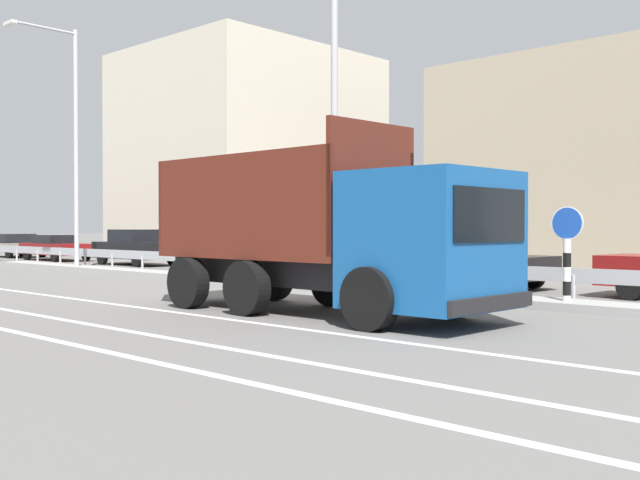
{
  "coord_description": "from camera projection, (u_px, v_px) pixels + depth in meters",
  "views": [
    {
      "loc": [
        13.46,
        -12.3,
        1.68
      ],
      "look_at": [
        1.69,
        0.13,
        1.38
      ],
      "focal_mm": 42.0,
      "sensor_mm": 36.0,
      "label": 1
    }
  ],
  "objects": [
    {
      "name": "lane_strip_2",
      "position": [
        69.0,
        344.0,
        10.71
      ],
      "size": [
        67.59,
        0.16,
        0.01
      ],
      "primitive_type": "cube",
      "color": "silver",
      "rests_on": "ground_plane"
    },
    {
      "name": "street_lamp_2",
      "position": [
        330.0,
        58.0,
        19.0
      ],
      "size": [
        0.71,
        2.54,
        10.86
      ],
      "color": "#ADADB2",
      "rests_on": "ground_plane"
    },
    {
      "name": "lane_strip_0",
      "position": [
        248.0,
        322.0,
        13.16
      ],
      "size": [
        67.59,
        0.16,
        0.01
      ],
      "primitive_type": "cube",
      "color": "silver",
      "rests_on": "ground_plane"
    },
    {
      "name": "parked_car_0",
      "position": [
        15.0,
        245.0,
        41.28
      ],
      "size": [
        4.1,
        2.06,
        1.29
      ],
      "rotation": [
        0.0,
        0.0,
        -1.58
      ],
      "color": "gray",
      "rests_on": "ground_plane"
    },
    {
      "name": "lane_strip_1",
      "position": [
        147.0,
        334.0,
        11.65
      ],
      "size": [
        67.59,
        0.16,
        0.01
      ],
      "primitive_type": "cube",
      "color": "silver",
      "rests_on": "ground_plane"
    },
    {
      "name": "parked_car_4",
      "position": [
        326.0,
        255.0,
        24.96
      ],
      "size": [
        3.92,
        1.93,
        1.4
      ],
      "rotation": [
        0.0,
        0.0,
        -1.56
      ],
      "color": "#B27A14",
      "rests_on": "ground_plane"
    },
    {
      "name": "parked_car_3",
      "position": [
        230.0,
        253.0,
        28.5
      ],
      "size": [
        3.96,
        2.04,
        1.32
      ],
      "rotation": [
        0.0,
        0.0,
        1.52
      ],
      "color": "gray",
      "rests_on": "ground_plane"
    },
    {
      "name": "median_guardrail",
      "position": [
        355.0,
        267.0,
        20.62
      ],
      "size": [
        67.59,
        0.09,
        0.78
      ],
      "color": "#9EA0A5",
      "rests_on": "ground_plane"
    },
    {
      "name": "parked_car_5",
      "position": [
        476.0,
        261.0,
        20.65
      ],
      "size": [
        4.36,
        2.12,
        1.45
      ],
      "rotation": [
        0.0,
        0.0,
        1.51
      ],
      "color": "black",
      "rests_on": "ground_plane"
    },
    {
      "name": "dump_truck",
      "position": [
        360.0,
        246.0,
        13.71
      ],
      "size": [
        7.67,
        2.75,
        3.57
      ],
      "rotation": [
        0.0,
        0.0,
        -1.58
      ],
      "color": "#144C8C",
      "rests_on": "ground_plane"
    },
    {
      "name": "median_road_sign",
      "position": [
        567.0,
        256.0,
        15.11
      ],
      "size": [
        0.68,
        0.16,
        2.09
      ],
      "color": "white",
      "rests_on": "ground_plane"
    },
    {
      "name": "median_island",
      "position": [
        325.0,
        287.0,
        19.73
      ],
      "size": [
        37.18,
        1.1,
        0.18
      ],
      "primitive_type": "cube",
      "color": "gray",
      "rests_on": "ground_plane"
    },
    {
      "name": "street_lamp_1",
      "position": [
        71.0,
        136.0,
        28.4
      ],
      "size": [
        0.7,
        2.72,
        9.18
      ],
      "color": "#ADADB2",
      "rests_on": "ground_plane"
    },
    {
      "name": "background_building_0",
      "position": [
        248.0,
        158.0,
        41.83
      ],
      "size": [
        10.73,
        11.82,
        11.11
      ],
      "primitive_type": "cube",
      "color": "beige",
      "rests_on": "ground_plane"
    },
    {
      "name": "parked_car_1",
      "position": [
        56.0,
        247.0,
        37.32
      ],
      "size": [
        4.87,
        1.86,
        1.28
      ],
      "rotation": [
        0.0,
        0.0,
        -1.59
      ],
      "color": "maroon",
      "rests_on": "ground_plane"
    },
    {
      "name": "ground_plane",
      "position": [
        266.0,
        296.0,
        18.21
      ],
      "size": [
        320.0,
        320.0,
        0.0
      ],
      "primitive_type": "plane",
      "color": "#605E5B"
    },
    {
      "name": "parked_car_2",
      "position": [
        137.0,
        247.0,
        32.8
      ],
      "size": [
        4.45,
        2.0,
        1.56
      ],
      "rotation": [
        0.0,
        0.0,
        -1.56
      ],
      "color": "black",
      "rests_on": "ground_plane"
    }
  ]
}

